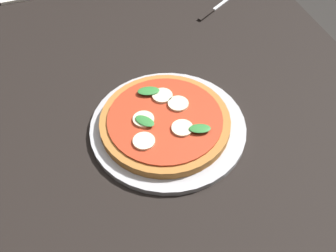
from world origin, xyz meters
name	(u,v)px	position (x,y,z in m)	size (l,w,h in m)	color
dining_table	(139,139)	(0.00, 0.00, 0.68)	(1.41, 1.08, 0.77)	black
serving_tray	(168,127)	(-0.07, -0.05, 0.77)	(0.32, 0.32, 0.01)	#B2B2B7
pizza	(165,121)	(-0.07, -0.04, 0.79)	(0.26, 0.26, 0.03)	#B27033
knife	(214,9)	(0.29, -0.30, 0.77)	(0.10, 0.16, 0.01)	black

